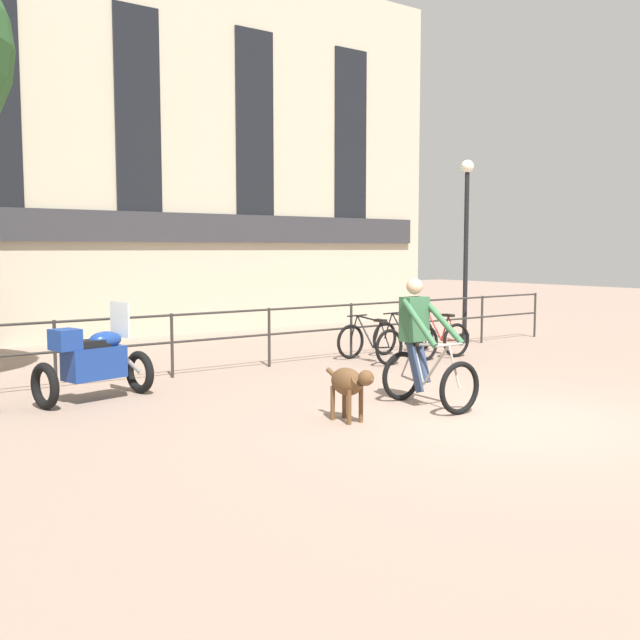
{
  "coord_description": "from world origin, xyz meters",
  "views": [
    {
      "loc": [
        -7.17,
        -5.86,
        2.09
      ],
      "look_at": [
        -0.63,
        2.86,
        1.05
      ],
      "focal_mm": 42.0,
      "sensor_mm": 36.0,
      "label": 1
    }
  ],
  "objects_px": {
    "cyclist_with_bike": "(423,349)",
    "dog": "(349,383)",
    "street_lamp": "(466,241)",
    "parked_bicycle_near_lamp": "(369,343)",
    "parked_bicycle_mid_left": "(405,339)",
    "parked_motorcycle": "(93,361)",
    "parked_bicycle_mid_right": "(438,336)"
  },
  "relations": [
    {
      "from": "dog",
      "to": "parked_bicycle_mid_left",
      "type": "relative_size",
      "value": 0.75
    },
    {
      "from": "cyclist_with_bike",
      "to": "parked_motorcycle",
      "type": "bearing_deg",
      "value": 141.29
    },
    {
      "from": "dog",
      "to": "street_lamp",
      "type": "bearing_deg",
      "value": 31.58
    },
    {
      "from": "cyclist_with_bike",
      "to": "dog",
      "type": "relative_size",
      "value": 1.95
    },
    {
      "from": "parked_bicycle_mid_left",
      "to": "dog",
      "type": "bearing_deg",
      "value": 34.05
    },
    {
      "from": "dog",
      "to": "parked_bicycle_mid_left",
      "type": "height_order",
      "value": "parked_bicycle_mid_left"
    },
    {
      "from": "dog",
      "to": "parked_bicycle_mid_left",
      "type": "xyz_separation_m",
      "value": [
        4.22,
        3.49,
        -0.12
      ]
    },
    {
      "from": "dog",
      "to": "parked_bicycle_near_lamp",
      "type": "xyz_separation_m",
      "value": [
        3.32,
        3.49,
        -0.12
      ]
    },
    {
      "from": "parked_bicycle_near_lamp",
      "to": "parked_bicycle_mid_left",
      "type": "relative_size",
      "value": 0.97
    },
    {
      "from": "cyclist_with_bike",
      "to": "parked_motorcycle",
      "type": "height_order",
      "value": "cyclist_with_bike"
    },
    {
      "from": "cyclist_with_bike",
      "to": "parked_bicycle_mid_right",
      "type": "bearing_deg",
      "value": 43.46
    },
    {
      "from": "cyclist_with_bike",
      "to": "dog",
      "type": "height_order",
      "value": "cyclist_with_bike"
    },
    {
      "from": "parked_motorcycle",
      "to": "street_lamp",
      "type": "xyz_separation_m",
      "value": [
        8.92,
        1.34,
        1.71
      ]
    },
    {
      "from": "parked_bicycle_mid_left",
      "to": "street_lamp",
      "type": "bearing_deg",
      "value": -166.6
    },
    {
      "from": "cyclist_with_bike",
      "to": "street_lamp",
      "type": "distance_m",
      "value": 7.12
    },
    {
      "from": "parked_bicycle_mid_right",
      "to": "street_lamp",
      "type": "relative_size",
      "value": 0.29
    },
    {
      "from": "parked_motorcycle",
      "to": "parked_bicycle_mid_left",
      "type": "relative_size",
      "value": 1.44
    },
    {
      "from": "cyclist_with_bike",
      "to": "street_lamp",
      "type": "height_order",
      "value": "street_lamp"
    },
    {
      "from": "parked_motorcycle",
      "to": "parked_bicycle_mid_left",
      "type": "distance_m",
      "value": 6.26
    },
    {
      "from": "parked_bicycle_near_lamp",
      "to": "parked_bicycle_mid_left",
      "type": "bearing_deg",
      "value": 177.88
    },
    {
      "from": "parked_bicycle_mid_right",
      "to": "street_lamp",
      "type": "height_order",
      "value": "street_lamp"
    },
    {
      "from": "dog",
      "to": "parked_bicycle_mid_left",
      "type": "bearing_deg",
      "value": 38.58
    },
    {
      "from": "parked_bicycle_near_lamp",
      "to": "parked_bicycle_mid_left",
      "type": "xyz_separation_m",
      "value": [
        0.9,
        0.0,
        0.0
      ]
    },
    {
      "from": "dog",
      "to": "parked_bicycle_mid_right",
      "type": "bearing_deg",
      "value": 33.27
    },
    {
      "from": "dog",
      "to": "parked_bicycle_near_lamp",
      "type": "height_order",
      "value": "parked_bicycle_near_lamp"
    },
    {
      "from": "parked_bicycle_mid_left",
      "to": "street_lamp",
      "type": "relative_size",
      "value": 0.29
    },
    {
      "from": "parked_bicycle_mid_left",
      "to": "street_lamp",
      "type": "xyz_separation_m",
      "value": [
        2.68,
        0.92,
        1.91
      ]
    },
    {
      "from": "street_lamp",
      "to": "cyclist_with_bike",
      "type": "bearing_deg",
      "value": -142.35
    },
    {
      "from": "cyclist_with_bike",
      "to": "parked_bicycle_near_lamp",
      "type": "height_order",
      "value": "cyclist_with_bike"
    },
    {
      "from": "cyclist_with_bike",
      "to": "parked_motorcycle",
      "type": "xyz_separation_m",
      "value": [
        -3.41,
        2.91,
        -0.2
      ]
    },
    {
      "from": "cyclist_with_bike",
      "to": "parked_bicycle_mid_right",
      "type": "relative_size",
      "value": 1.47
    },
    {
      "from": "dog",
      "to": "street_lamp",
      "type": "relative_size",
      "value": 0.22
    }
  ]
}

